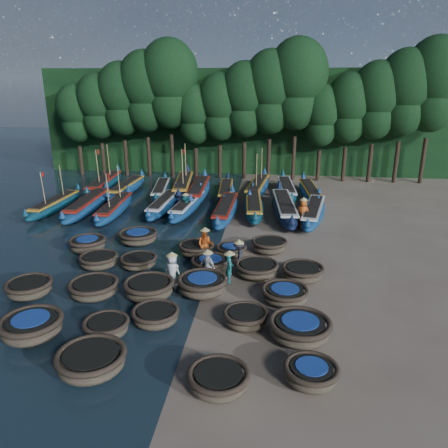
# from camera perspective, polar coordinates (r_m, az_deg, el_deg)

# --- Properties ---
(ground) EXTENTS (120.00, 120.00, 0.00)m
(ground) POSITION_cam_1_polar(r_m,az_deg,el_deg) (22.90, -1.36, -4.98)
(ground) COLOR gray
(ground) RESTS_ON ground
(foliage_wall) EXTENTS (40.00, 3.00, 10.00)m
(foliage_wall) POSITION_cam_1_polar(r_m,az_deg,el_deg) (44.56, 2.91, 13.24)
(foliage_wall) COLOR black
(foliage_wall) RESTS_ON ground
(coracle_2) EXTENTS (2.32, 2.32, 0.78)m
(coracle_2) POSITION_cam_1_polar(r_m,az_deg,el_deg) (15.43, -16.93, -16.71)
(coracle_2) COLOR brown
(coracle_2) RESTS_ON ground
(coracle_3) EXTENTS (2.06, 2.06, 0.69)m
(coracle_3) POSITION_cam_1_polar(r_m,az_deg,el_deg) (14.16, -0.72, -19.65)
(coracle_3) COLOR brown
(coracle_3) RESTS_ON ground
(coracle_4) EXTENTS (1.98, 1.98, 0.68)m
(coracle_4) POSITION_cam_1_polar(r_m,az_deg,el_deg) (14.64, 11.32, -18.59)
(coracle_4) COLOR brown
(coracle_4) RESTS_ON ground
(coracle_5) EXTENTS (2.44, 2.44, 0.85)m
(coracle_5) POSITION_cam_1_polar(r_m,az_deg,el_deg) (17.88, -23.81, -12.14)
(coracle_5) COLOR brown
(coracle_5) RESTS_ON ground
(coracle_6) EXTENTS (1.99, 1.99, 0.67)m
(coracle_6) POSITION_cam_1_polar(r_m,az_deg,el_deg) (17.18, -15.11, -12.84)
(coracle_6) COLOR brown
(coracle_6) RESTS_ON ground
(coracle_7) EXTENTS (2.18, 2.18, 0.66)m
(coracle_7) POSITION_cam_1_polar(r_m,az_deg,el_deg) (17.52, -8.93, -11.73)
(coracle_7) COLOR brown
(coracle_7) RESTS_ON ground
(coracle_8) EXTENTS (1.86, 1.86, 0.67)m
(coracle_8) POSITION_cam_1_polar(r_m,az_deg,el_deg) (17.21, 2.85, -12.09)
(coracle_8) COLOR brown
(coracle_8) RESTS_ON ground
(coracle_9) EXTENTS (2.71, 2.71, 0.83)m
(coracle_9) POSITION_cam_1_polar(r_m,az_deg,el_deg) (16.56, 9.89, -13.32)
(coracle_9) COLOR brown
(coracle_9) RESTS_ON ground
(coracle_10) EXTENTS (2.27, 2.27, 0.74)m
(coracle_10) POSITION_cam_1_polar(r_m,az_deg,el_deg) (21.08, -24.09, -7.62)
(coracle_10) COLOR brown
(coracle_10) RESTS_ON ground
(coracle_11) EXTENTS (2.36, 2.36, 0.75)m
(coracle_11) POSITION_cam_1_polar(r_m,az_deg,el_deg) (20.08, -16.65, -8.02)
(coracle_11) COLOR brown
(coracle_11) RESTS_ON ground
(coracle_12) EXTENTS (2.63, 2.63, 0.83)m
(coracle_12) POSITION_cam_1_polar(r_m,az_deg,el_deg) (19.42, -9.76, -8.26)
(coracle_12) COLOR brown
(coracle_12) RESTS_ON ground
(coracle_13) EXTENTS (2.41, 2.41, 0.85)m
(coracle_13) POSITION_cam_1_polar(r_m,az_deg,el_deg) (19.44, -2.82, -7.91)
(coracle_13) COLOR brown
(coracle_13) RESTS_ON ground
(coracle_14) EXTENTS (2.35, 2.35, 0.67)m
(coracle_14) POSITION_cam_1_polar(r_m,az_deg,el_deg) (19.01, 7.95, -9.06)
(coracle_14) COLOR brown
(coracle_14) RESTS_ON ground
(coracle_15) EXTENTS (2.12, 2.12, 0.70)m
(coracle_15) POSITION_cam_1_polar(r_m,az_deg,el_deg) (22.95, -16.04, -4.59)
(coracle_15) COLOR brown
(coracle_15) RESTS_ON ground
(coracle_16) EXTENTS (1.88, 1.88, 0.63)m
(coracle_16) POSITION_cam_1_polar(r_m,az_deg,el_deg) (22.48, -11.09, -4.80)
(coracle_16) COLOR brown
(coracle_16) RESTS_ON ground
(coracle_17) EXTENTS (2.38, 2.38, 0.71)m
(coracle_17) POSITION_cam_1_polar(r_m,az_deg,el_deg) (21.67, -1.80, -5.22)
(coracle_17) COLOR brown
(coracle_17) RESTS_ON ground
(coracle_18) EXTENTS (2.43, 2.43, 0.72)m
(coracle_18) POSITION_cam_1_polar(r_m,az_deg,el_deg) (21.17, 4.31, -5.86)
(coracle_18) COLOR brown
(coracle_18) RESTS_ON ground
(coracle_19) EXTENTS (2.36, 2.36, 0.72)m
(coracle_19) POSITION_cam_1_polar(r_m,az_deg,el_deg) (21.10, 10.23, -6.20)
(coracle_19) COLOR brown
(coracle_19) RESTS_ON ground
(coracle_20) EXTENTS (2.03, 2.03, 0.81)m
(coracle_20) POSITION_cam_1_polar(r_m,az_deg,el_deg) (25.12, -17.38, -2.52)
(coracle_20) COLOR brown
(coracle_20) RESTS_ON ground
(coracle_21) EXTENTS (2.28, 2.28, 0.75)m
(coracle_21) POSITION_cam_1_polar(r_m,az_deg,el_deg) (25.67, -11.14, -1.63)
(coracle_21) COLOR brown
(coracle_21) RESTS_ON ground
(coracle_22) EXTENTS (2.34, 2.34, 0.69)m
(coracle_22) POSITION_cam_1_polar(r_m,az_deg,el_deg) (23.60, -3.64, -3.23)
(coracle_22) COLOR brown
(coracle_22) RESTS_ON ground
(coracle_23) EXTENTS (1.68, 1.68, 0.63)m
(coracle_23) POSITION_cam_1_polar(r_m,az_deg,el_deg) (23.41, 0.94, -3.46)
(coracle_23) COLOR brown
(coracle_23) RESTS_ON ground
(coracle_24) EXTENTS (1.98, 1.98, 0.74)m
(coracle_24) POSITION_cam_1_polar(r_m,az_deg,el_deg) (24.06, 5.95, -2.79)
(coracle_24) COLOR brown
(coracle_24) RESTS_ON ground
(long_boat_0) EXTENTS (1.64, 7.45, 3.17)m
(long_boat_0) POSITION_cam_1_polar(r_m,az_deg,el_deg) (33.57, -21.20, 2.39)
(long_boat_0) COLOR #0D3B4D
(long_boat_0) RESTS_ON ground
(long_boat_1) EXTENTS (1.73, 8.49, 1.49)m
(long_boat_1) POSITION_cam_1_polar(r_m,az_deg,el_deg) (32.49, -17.38, 2.41)
(long_boat_1) COLOR navy
(long_boat_1) RESTS_ON ground
(long_boat_2) EXTENTS (1.77, 7.70, 3.27)m
(long_boat_2) POSITION_cam_1_polar(r_m,az_deg,el_deg) (31.38, -14.09, 2.06)
(long_boat_2) COLOR navy
(long_boat_2) RESTS_ON ground
(long_boat_3) EXTENTS (1.54, 7.54, 1.33)m
(long_boat_3) POSITION_cam_1_polar(r_m,az_deg,el_deg) (31.65, -7.88, 2.56)
(long_boat_3) COLOR navy
(long_boat_3) RESTS_ON ground
(long_boat_4) EXTENTS (2.01, 7.75, 1.37)m
(long_boat_4) POSITION_cam_1_polar(r_m,az_deg,el_deg) (31.04, -4.76, 2.39)
(long_boat_4) COLOR navy
(long_boat_4) RESTS_ON ground
(long_boat_5) EXTENTS (1.58, 8.17, 1.44)m
(long_boat_5) POSITION_cam_1_polar(r_m,az_deg,el_deg) (29.91, 0.21, 1.88)
(long_boat_5) COLOR navy
(long_boat_5) RESTS_ON ground
(long_boat_6) EXTENTS (1.98, 8.01, 1.41)m
(long_boat_6) POSITION_cam_1_polar(r_m,az_deg,el_deg) (30.92, 3.89, 2.38)
(long_boat_6) COLOR #0D3B4D
(long_boat_6) RESTS_ON ground
(long_boat_7) EXTENTS (2.33, 9.04, 1.60)m
(long_boat_7) POSITION_cam_1_polar(r_m,az_deg,el_deg) (30.44, 7.90, 2.12)
(long_boat_7) COLOR #0F1E39
(long_boat_7) RESTS_ON ground
(long_boat_8) EXTENTS (2.72, 7.93, 1.41)m
(long_boat_8) POSITION_cam_1_polar(r_m,az_deg,el_deg) (30.02, 11.61, 1.53)
(long_boat_8) COLOR navy
(long_boat_8) RESTS_ON ground
(long_boat_9) EXTENTS (2.12, 8.81, 3.75)m
(long_boat_9) POSITION_cam_1_polar(r_m,az_deg,el_deg) (38.44, -15.35, 5.07)
(long_boat_9) COLOR #0D3B4D
(long_boat_9) RESTS_ON ground
(long_boat_10) EXTENTS (1.71, 7.90, 1.39)m
(long_boat_10) POSITION_cam_1_polar(r_m,az_deg,el_deg) (36.91, -12.59, 4.64)
(long_boat_10) COLOR navy
(long_boat_10) RESTS_ON ground
(long_boat_11) EXTENTS (2.39, 7.46, 1.33)m
(long_boat_11) POSITION_cam_1_polar(r_m,az_deg,el_deg) (35.76, -8.23, 4.41)
(long_boat_11) COLOR #0D3B4D
(long_boat_11) RESTS_ON ground
(long_boat_12) EXTENTS (2.67, 9.15, 3.91)m
(long_boat_12) POSITION_cam_1_polar(r_m,az_deg,el_deg) (36.61, -5.31, 5.05)
(long_boat_12) COLOR #0F1E39
(long_boat_12) RESTS_ON ground
(long_boat_13) EXTENTS (1.94, 8.96, 1.58)m
(long_boat_13) POSITION_cam_1_polar(r_m,az_deg,el_deg) (34.90, -3.34, 4.38)
(long_boat_13) COLOR navy
(long_boat_13) RESTS_ON ground
(long_boat_14) EXTENTS (1.82, 7.56, 1.33)m
(long_boat_14) POSITION_cam_1_polar(r_m,az_deg,el_deg) (35.00, 0.26, 4.30)
(long_boat_14) COLOR #0F1E39
(long_boat_14) RESTS_ON ground
(long_boat_15) EXTENTS (2.38, 8.51, 3.63)m
(long_boat_15) POSITION_cam_1_polar(r_m,az_deg,el_deg) (36.10, 4.43, 4.80)
(long_boat_15) COLOR navy
(long_boat_15) RESTS_ON ground
(long_boat_16) EXTENTS (1.99, 8.07, 1.42)m
(long_boat_16) POSITION_cam_1_polar(r_m,az_deg,el_deg) (35.82, 8.18, 4.50)
(long_boat_16) COLOR #0D3B4D
(long_boat_16) RESTS_ON ground
(long_boat_17) EXTENTS (2.04, 7.79, 1.38)m
(long_boat_17) POSITION_cam_1_polar(r_m,az_deg,el_deg) (35.48, 11.14, 4.17)
(long_boat_17) COLOR navy
(long_boat_17) RESTS_ON ground
(fisherman_0) EXTENTS (0.95, 0.79, 1.87)m
(fisherman_0) POSITION_cam_1_polar(r_m,az_deg,el_deg) (19.97, -6.76, -5.99)
(fisherman_0) COLOR silver
(fisherman_0) RESTS_ON ground
(fisherman_1) EXTENTS (0.52, 0.61, 1.70)m
(fisherman_1) POSITION_cam_1_polar(r_m,az_deg,el_deg) (20.39, 0.70, -5.38)
(fisherman_1) COLOR #196A68
(fisherman_1) RESTS_ON ground
(fisherman_2) EXTENTS (0.87, 0.69, 1.93)m
(fisherman_2) POSITION_cam_1_polar(r_m,az_deg,el_deg) (22.79, -2.47, -2.63)
(fisherman_2) COLOR #C15319
(fisherman_2) RESTS_ON ground
(fisherman_3) EXTENTS (0.56, 0.98, 1.71)m
(fisherman_3) POSITION_cam_1_polar(r_m,az_deg,el_deg) (21.70, 1.94, -4.05)
(fisherman_3) COLOR black
(fisherman_3) RESTS_ON ground
(fisherman_4) EXTENTS (0.94, 0.82, 1.72)m
(fisherman_4) POSITION_cam_1_polar(r_m,az_deg,el_deg) (20.49, -2.14, -5.38)
(fisherman_4) COLOR silver
(fisherman_4) RESTS_ON ground
(fisherman_5) EXTENTS (0.83, 1.49, 1.73)m
(fisherman_5) POSITION_cam_1_polar(r_m,az_deg,el_deg) (30.40, -5.02, 2.59)
(fisherman_5) COLOR #196A68
(fisherman_5) RESTS_ON ground
(fisherman_6) EXTENTS (1.03, 0.86, 2.00)m
(fisherman_6) POSITION_cam_1_polar(r_m,az_deg,el_deg) (28.55, 10.28, 1.60)
(fisherman_6) COLOR #C15319
(fisherman_6) RESTS_ON ground
(tree_0) EXTENTS (3.68, 3.68, 8.68)m
(tree_0) POSITION_cam_1_polar(r_m,az_deg,el_deg) (45.08, -18.77, 13.61)
(tree_0) COLOR black
(tree_0) RESTS_ON ground
(tree_1) EXTENTS (4.09, 4.09, 9.65)m
(tree_1) POSITION_cam_1_polar(r_m,az_deg,el_deg) (44.12, -16.07, 14.66)
(tree_1) COLOR black
(tree_1) RESTS_ON ground
(tree_2) EXTENTS (4.51, 4.51, 10.63)m
(tree_2) POSITION_cam_1_polar(r_m,az_deg,el_deg) (43.27, -13.23, 15.71)
(tree_2) COLOR black
(tree_2) RESTS_ON ground
(tree_3) EXTENTS (4.92, 4.92, 11.60)m
(tree_3) POSITION_cam_1_polar(r_m,az_deg,el_deg) (42.54, -10.25, 16.77)
(tree_3) COLOR black
(tree_3) RESTS_ON ground
(tree_4) EXTENTS (5.34, 5.34, 12.58)m
(tree_4) POSITION_cam_1_polar(r_m,az_deg,el_deg) (41.93, -7.14, 17.81)
(tree_4) COLOR black
(tree_4) RESTS_ON ground
(tree_5) EXTENTS (3.68, 3.68, 8.68)m
(tree_5) POSITION_cam_1_polar(r_m,az_deg,el_deg) (41.57, -3.81, 14.17)
(tree_5) COLOR black
(tree_5) RESTS_ON ground
(tree_6) EXTENTS (4.09, 4.09, 9.65)m
(tree_6) POSITION_cam_1_polar(r_m,az_deg,el_deg) (41.17, -0.57, 15.11)
(tree_6) COLOR black
(tree_6) RESTS_ON ground
(tree_7) EXTENTS (4.51, 4.51, 10.63)m
(tree_7) POSITION_cam_1_polar(r_m,az_deg,el_deg) (40.91, 2.76, 16.02)
(tree_7) COLOR black
(tree_7) RESTS_ON ground
(tree_8) EXTENTS (4.92, 4.92, 11.60)m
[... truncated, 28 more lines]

